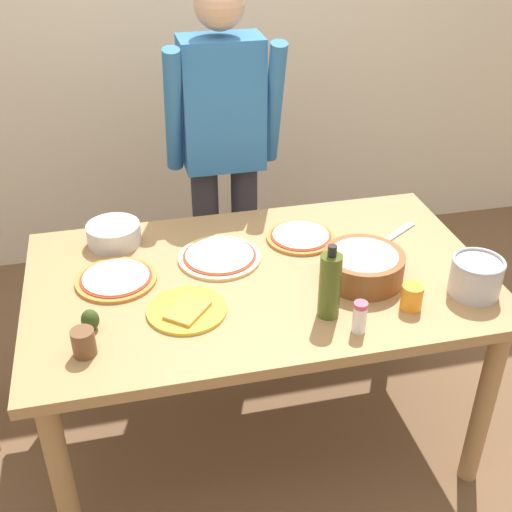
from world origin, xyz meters
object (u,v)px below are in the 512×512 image
pizza_cooked_on_tray (301,237)px  chef_knife (386,240)px  avocado (90,320)px  salt_shaker (360,317)px  olive_oil_bottle (330,285)px  dining_table (259,297)px  person_cook (223,146)px  steel_pot (476,276)px  cup_orange (412,297)px  cup_small_brown (84,343)px  mixing_bowl_steel (114,234)px  popcorn_bowl (363,264)px  pizza_raw_on_board (220,257)px  pizza_second_cooked (116,279)px  plate_with_slice (187,310)px

pizza_cooked_on_tray → chef_knife: size_ratio=1.03×
pizza_cooked_on_tray → avocado: size_ratio=3.76×
salt_shaker → chef_knife: size_ratio=0.41×
pizza_cooked_on_tray → salt_shaker: bearing=-88.6°
avocado → olive_oil_bottle: bearing=-7.3°
dining_table → pizza_cooked_on_tray: bearing=44.9°
person_cook → pizza_cooked_on_tray: bearing=-70.4°
steel_pot → cup_orange: size_ratio=2.04×
cup_small_brown → mixing_bowl_steel: bearing=79.7°
mixing_bowl_steel → person_cook: bearing=39.9°
popcorn_bowl → chef_knife: (0.18, 0.22, -0.05)m
dining_table → chef_knife: (0.52, 0.12, 0.10)m
person_cook → pizza_raw_on_board: person_cook is taller
cup_orange → steel_pot: bearing=7.6°
pizza_second_cooked → chef_knife: pizza_second_cooked is taller
pizza_second_cooked → salt_shaker: size_ratio=2.64×
pizza_second_cooked → cup_orange: 1.00m
pizza_second_cooked → plate_with_slice: 0.31m
pizza_second_cooked → plate_with_slice: plate_with_slice is taller
salt_shaker → chef_knife: bearing=58.8°
dining_table → olive_oil_bottle: (0.16, -0.27, 0.20)m
pizza_raw_on_board → salt_shaker: size_ratio=2.84×
chef_knife → avocado: bearing=-165.0°
pizza_raw_on_board → popcorn_bowl: 0.52m
plate_with_slice → avocado: size_ratio=3.71×
person_cook → cup_orange: person_cook is taller
pizza_second_cooked → mixing_bowl_steel: (0.01, 0.26, 0.03)m
olive_oil_bottle → pizza_raw_on_board: bearing=124.2°
popcorn_bowl → chef_knife: 0.29m
salt_shaker → avocado: salt_shaker is taller
dining_table → pizza_raw_on_board: 0.21m
mixing_bowl_steel → plate_with_slice: bearing=-67.3°
dining_table → popcorn_bowl: popcorn_bowl is taller
pizza_second_cooked → cup_orange: cup_orange is taller
cup_orange → avocado: bearing=173.1°
chef_knife → mixing_bowl_steel: bearing=167.8°
person_cook → olive_oil_bottle: person_cook is taller
mixing_bowl_steel → cup_small_brown: bearing=-100.3°
cup_orange → avocado: 1.02m
pizza_second_cooked → olive_oil_bottle: (0.65, -0.35, 0.10)m
olive_oil_bottle → salt_shaker: (0.07, -0.10, -0.06)m
pizza_raw_on_board → olive_oil_bottle: bearing=-55.8°
dining_table → mixing_bowl_steel: (-0.48, 0.34, 0.13)m
pizza_raw_on_board → cup_orange: bearing=-38.3°
person_cook → cup_small_brown: bearing=-120.4°
pizza_second_cooked → popcorn_bowl: popcorn_bowl is taller
salt_shaker → avocado: size_ratio=1.51×
dining_table → olive_oil_bottle: 0.37m
pizza_second_cooked → plate_with_slice: size_ratio=1.07×
dining_table → olive_oil_bottle: olive_oil_bottle is taller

